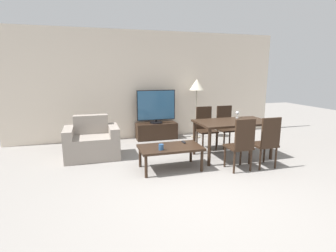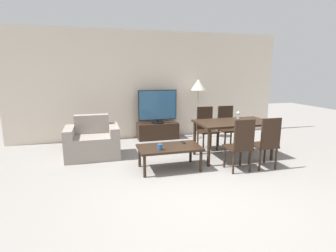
# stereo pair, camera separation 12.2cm
# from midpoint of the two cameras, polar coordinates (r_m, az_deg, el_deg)

# --- Properties ---
(ground_plane) EXTENTS (18.00, 18.00, 0.00)m
(ground_plane) POSITION_cam_midpoint_polar(r_m,az_deg,el_deg) (3.82, 9.06, -14.93)
(ground_plane) COLOR gray
(wall_back) EXTENTS (7.03, 0.06, 2.70)m
(wall_back) POSITION_cam_midpoint_polar(r_m,az_deg,el_deg) (6.83, -3.08, 8.80)
(wall_back) COLOR beige
(wall_back) RESTS_ON ground_plane
(armchair) EXTENTS (1.04, 0.74, 0.83)m
(armchair) POSITION_cam_midpoint_polar(r_m,az_deg,el_deg) (5.50, -15.48, -3.40)
(armchair) COLOR gray
(armchair) RESTS_ON ground_plane
(tv_stand) EXTENTS (1.03, 0.41, 0.41)m
(tv_stand) POSITION_cam_midpoint_polar(r_m,az_deg,el_deg) (6.74, -1.72, -1.06)
(tv_stand) COLOR black
(tv_stand) RESTS_ON ground_plane
(tv) EXTENTS (0.98, 0.32, 0.84)m
(tv) POSITION_cam_midpoint_polar(r_m,az_deg,el_deg) (6.62, -1.75, 4.24)
(tv) COLOR black
(tv) RESTS_ON tv_stand
(coffee_table) EXTENTS (1.10, 0.63, 0.42)m
(coffee_table) POSITION_cam_midpoint_polar(r_m,az_deg,el_deg) (4.62, 1.07, -5.03)
(coffee_table) COLOR black
(coffee_table) RESTS_ON ground_plane
(dining_table) EXTENTS (1.46, 0.84, 0.74)m
(dining_table) POSITION_cam_midpoint_polar(r_m,az_deg,el_deg) (5.36, 14.63, 0.10)
(dining_table) COLOR black
(dining_table) RESTS_ON ground_plane
(dining_chair_near) EXTENTS (0.40, 0.40, 0.93)m
(dining_chair_near) POSITION_cam_midpoint_polar(r_m,az_deg,el_deg) (4.65, 16.26, -3.66)
(dining_chair_near) COLOR black
(dining_chair_near) RESTS_ON ground_plane
(dining_chair_far) EXTENTS (0.40, 0.40, 0.93)m
(dining_chair_far) POSITION_cam_midpoint_polar(r_m,az_deg,el_deg) (6.14, 13.25, 0.20)
(dining_chair_far) COLOR black
(dining_chair_far) RESTS_ON ground_plane
(dining_chair_near_right) EXTENTS (0.40, 0.40, 0.93)m
(dining_chair_near_right) POSITION_cam_midpoint_polar(r_m,az_deg,el_deg) (4.94, 21.34, -3.13)
(dining_chair_near_right) COLOR black
(dining_chair_near_right) RESTS_ON ground_plane
(dining_chair_far_left) EXTENTS (0.40, 0.40, 0.93)m
(dining_chair_far_left) POSITION_cam_midpoint_polar(r_m,az_deg,el_deg) (5.91, 8.89, -0.07)
(dining_chair_far_left) COLOR black
(dining_chair_far_left) RESTS_ON ground_plane
(floor_lamp) EXTENTS (0.37, 0.37, 1.52)m
(floor_lamp) POSITION_cam_midpoint_polar(r_m,az_deg,el_deg) (6.75, 7.14, 8.42)
(floor_lamp) COLOR gray
(floor_lamp) RESTS_ON ground_plane
(remote_primary) EXTENTS (0.04, 0.15, 0.02)m
(remote_primary) POSITION_cam_midpoint_polar(r_m,az_deg,el_deg) (4.85, 4.02, -3.53)
(remote_primary) COLOR black
(remote_primary) RESTS_ON coffee_table
(cup_white_near) EXTENTS (0.08, 0.08, 0.10)m
(cup_white_near) POSITION_cam_midpoint_polar(r_m,az_deg,el_deg) (4.40, -0.98, -4.59)
(cup_white_near) COLOR navy
(cup_white_near) RESTS_ON coffee_table
(wine_glass_left) EXTENTS (0.07, 0.07, 0.15)m
(wine_glass_left) POSITION_cam_midpoint_polar(r_m,az_deg,el_deg) (5.69, 15.63, 2.62)
(wine_glass_left) COLOR silver
(wine_glass_left) RESTS_ON dining_table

